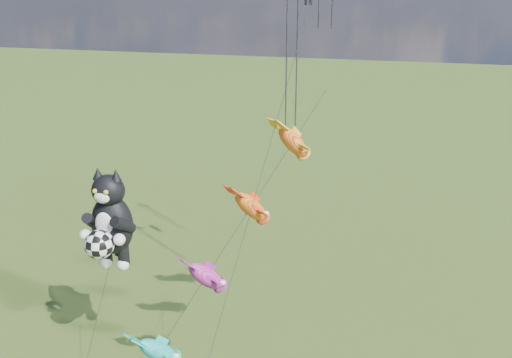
# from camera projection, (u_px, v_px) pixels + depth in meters

# --- Properties ---
(cat_kite_rig) EXTENTS (2.85, 4.28, 11.57)m
(cat_kite_rig) POSITION_uv_depth(u_px,v_px,m) (109.00, 221.00, 30.71)
(cat_kite_rig) COLOR brown
(cat_kite_rig) RESTS_ON ground
(fish_windsock_rig) EXTENTS (8.43, 13.68, 15.40)m
(fish_windsock_rig) POSITION_uv_depth(u_px,v_px,m) (229.00, 242.00, 28.21)
(fish_windsock_rig) COLOR brown
(fish_windsock_rig) RESTS_ON ground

